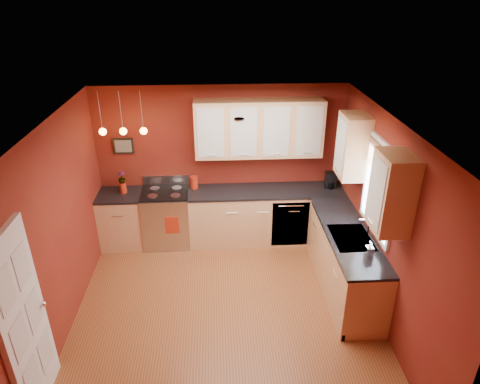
{
  "coord_description": "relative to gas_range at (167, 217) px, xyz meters",
  "views": [
    {
      "loc": [
        -0.07,
        -4.44,
        4.02
      ],
      "look_at": [
        0.25,
        1.0,
        1.31
      ],
      "focal_mm": 32.0,
      "sensor_mm": 36.0,
      "label": 1
    }
  ],
  "objects": [
    {
      "name": "base_cabinets_back_right",
      "position": [
        1.65,
        -0.0,
        -0.03
      ],
      "size": [
        2.54,
        0.6,
        0.9
      ],
      "primitive_type": "cube",
      "color": "tan",
      "rests_on": "floor"
    },
    {
      "name": "dishwasher_front",
      "position": [
        2.02,
        -0.29,
        -0.03
      ],
      "size": [
        0.6,
        0.02,
        0.8
      ],
      "primitive_type": "cube",
      "color": "#BCBDC1",
      "rests_on": "base_cabinets_back_right"
    },
    {
      "name": "ceiling",
      "position": [
        0.92,
        -1.8,
        2.12
      ],
      "size": [
        4.0,
        4.2,
        0.02
      ],
      "primitive_type": "cube",
      "color": "beige",
      "rests_on": "wall_back"
    },
    {
      "name": "coffee_maker",
      "position": [
        2.72,
        0.04,
        0.58
      ],
      "size": [
        0.2,
        0.2,
        0.27
      ],
      "rotation": [
        0.0,
        0.0,
        -0.12
      ],
      "color": "black",
      "rests_on": "counter_back_right"
    },
    {
      "name": "pendant_lights",
      "position": [
        -0.53,
        -0.05,
        1.53
      ],
      "size": [
        0.71,
        0.11,
        0.66
      ],
      "color": "#98989D",
      "rests_on": "ceiling"
    },
    {
      "name": "counter_right",
      "position": [
        2.62,
        -1.35,
        0.44
      ],
      "size": [
        0.62,
        2.1,
        0.04
      ],
      "primitive_type": "cube",
      "color": "black",
      "rests_on": "base_cabinets_right"
    },
    {
      "name": "wall_picture",
      "position": [
        -0.63,
        0.28,
        1.17
      ],
      "size": [
        0.32,
        0.03,
        0.26
      ],
      "primitive_type": "cube",
      "color": "black",
      "rests_on": "wall_back"
    },
    {
      "name": "wall_back",
      "position": [
        0.92,
        0.3,
        0.82
      ],
      "size": [
        4.0,
        0.02,
        2.6
      ],
      "primitive_type": "cube",
      "color": "maroon",
      "rests_on": "floor"
    },
    {
      "name": "counter_back_right",
      "position": [
        1.65,
        -0.0,
        0.44
      ],
      "size": [
        2.54,
        0.62,
        0.04
      ],
      "primitive_type": "cube",
      "color": "black",
      "rests_on": "base_cabinets_back_right"
    },
    {
      "name": "door_left_wall",
      "position": [
        -1.05,
        -3.0,
        0.54
      ],
      "size": [
        0.12,
        0.82,
        2.05
      ],
      "color": "white",
      "rests_on": "floor"
    },
    {
      "name": "floor",
      "position": [
        0.92,
        -1.8,
        -0.48
      ],
      "size": [
        4.2,
        4.2,
        0.0
      ],
      "primitive_type": "plane",
      "color": "#9A512C",
      "rests_on": "ground"
    },
    {
      "name": "red_vase",
      "position": [
        -0.67,
        0.04,
        0.55
      ],
      "size": [
        0.11,
        0.11,
        0.18
      ],
      "primitive_type": "cylinder",
      "color": "#AF2912",
      "rests_on": "counter_back_left"
    },
    {
      "name": "dish_towel",
      "position": [
        0.11,
        -0.33,
        0.04
      ],
      "size": [
        0.22,
        0.01,
        0.3
      ],
      "primitive_type": "cube",
      "color": "#AF2912",
      "rests_on": "gas_range"
    },
    {
      "name": "gas_range",
      "position": [
        0.0,
        0.0,
        0.0
      ],
      "size": [
        0.76,
        0.64,
        1.11
      ],
      "color": "#BCBDC1",
      "rests_on": "floor"
    },
    {
      "name": "base_cabinets_back_left",
      "position": [
        -0.73,
        -0.0,
        -0.03
      ],
      "size": [
        0.7,
        0.6,
        0.9
      ],
      "primitive_type": "cube",
      "color": "tan",
      "rests_on": "floor"
    },
    {
      "name": "flowers",
      "position": [
        -0.67,
        0.04,
        0.72
      ],
      "size": [
        0.12,
        0.12,
        0.21
      ],
      "primitive_type": "imported",
      "rotation": [
        0.0,
        0.0,
        -0.07
      ],
      "color": "#AF2912",
      "rests_on": "red_vase"
    },
    {
      "name": "sink",
      "position": [
        2.62,
        -1.5,
        0.43
      ],
      "size": [
        0.5,
        0.7,
        0.33
      ],
      "color": "#98989D",
      "rests_on": "counter_right"
    },
    {
      "name": "window",
      "position": [
        2.89,
        -1.5,
        1.21
      ],
      "size": [
        0.06,
        1.02,
        1.22
      ],
      "color": "white",
      "rests_on": "wall_right"
    },
    {
      "name": "upper_cabinets_right",
      "position": [
        2.75,
        -1.48,
        1.47
      ],
      "size": [
        0.35,
        1.95,
        0.9
      ],
      "primitive_type": "cube",
      "color": "tan",
      "rests_on": "wall_right"
    },
    {
      "name": "base_cabinets_right",
      "position": [
        2.62,
        -1.35,
        -0.03
      ],
      "size": [
        0.6,
        2.1,
        0.9
      ],
      "primitive_type": "cube",
      "color": "tan",
      "rests_on": "floor"
    },
    {
      "name": "wall_left",
      "position": [
        -1.08,
        -1.8,
        0.82
      ],
      "size": [
        0.02,
        4.2,
        2.6
      ],
      "primitive_type": "cube",
      "color": "maroon",
      "rests_on": "floor"
    },
    {
      "name": "counter_back_left",
      "position": [
        -0.73,
        -0.0,
        0.44
      ],
      "size": [
        0.7,
        0.62,
        0.04
      ],
      "primitive_type": "cube",
      "color": "black",
      "rests_on": "base_cabinets_back_left"
    },
    {
      "name": "wall_right",
      "position": [
        2.92,
        -1.8,
        0.82
      ],
      "size": [
        0.02,
        4.2,
        2.6
      ],
      "primitive_type": "cube",
      "color": "maroon",
      "rests_on": "floor"
    },
    {
      "name": "wall_front",
      "position": [
        0.92,
        -3.9,
        0.82
      ],
      "size": [
        4.0,
        0.02,
        2.6
      ],
      "primitive_type": "cube",
      "color": "maroon",
      "rests_on": "floor"
    },
    {
      "name": "soap_pump",
      "position": [
        2.71,
        -1.94,
        0.56
      ],
      "size": [
        0.1,
        0.1,
        0.21
      ],
      "primitive_type": "imported",
      "rotation": [
        0.0,
        0.0,
        0.08
      ],
      "color": "white",
      "rests_on": "counter_right"
    },
    {
      "name": "red_canister",
      "position": [
        0.47,
        0.14,
        0.56
      ],
      "size": [
        0.14,
        0.14,
        0.21
      ],
      "color": "#AF2912",
      "rests_on": "counter_back_right"
    },
    {
      "name": "upper_cabinets_back",
      "position": [
        1.52,
        0.12,
        1.47
      ],
      "size": [
        2.0,
        0.35,
        0.9
      ],
      "primitive_type": "cube",
      "color": "tan",
      "rests_on": "wall_back"
    }
  ]
}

